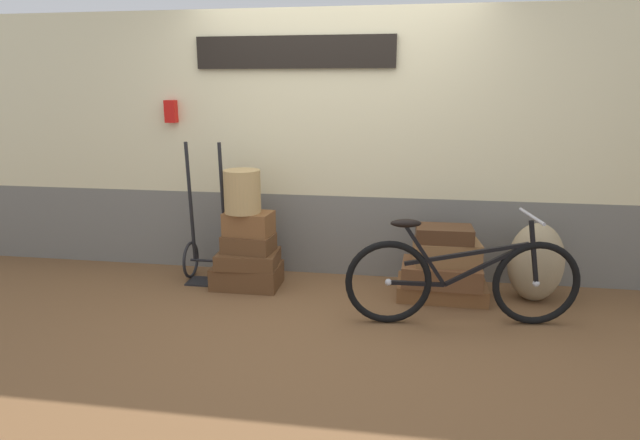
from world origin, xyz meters
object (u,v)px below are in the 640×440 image
at_px(suitcase_2, 249,243).
at_px(suitcase_6, 447,252).
at_px(suitcase_3, 249,223).
at_px(burlap_sack, 536,262).
at_px(suitcase_0, 247,275).
at_px(suitcase_5, 441,273).
at_px(luggage_trolley, 209,250).
at_px(suitcase_4, 441,289).
at_px(suitcase_7, 444,234).
at_px(wicker_basket, 242,191).
at_px(suitcase_1, 248,259).
at_px(bicycle, 461,280).

height_order(suitcase_2, suitcase_6, suitcase_6).
distance_m(suitcase_3, burlap_sack, 2.39).
bearing_deg(suitcase_0, suitcase_2, -19.99).
bearing_deg(suitcase_3, suitcase_5, 4.57).
bearing_deg(luggage_trolley, suitcase_2, -16.93).
bearing_deg(suitcase_3, suitcase_6, 4.88).
height_order(suitcase_0, suitcase_2, suitcase_2).
bearing_deg(suitcase_2, suitcase_4, 6.65).
distance_m(suitcase_6, suitcase_7, 0.16).
relative_size(suitcase_7, wicker_basket, 1.23).
bearing_deg(suitcase_4, suitcase_6, -48.61).
distance_m(suitcase_1, suitcase_5, 1.64).
bearing_deg(bicycle, suitcase_5, 102.96).
height_order(suitcase_1, wicker_basket, wicker_basket).
bearing_deg(luggage_trolley, suitcase_5, -3.85).
relative_size(suitcase_0, bicycle, 0.34).
distance_m(suitcase_5, wicker_basket, 1.79).
distance_m(suitcase_0, luggage_trolley, 0.44).
xyz_separation_m(suitcase_6, burlap_sack, (0.71, 0.08, -0.07)).
bearing_deg(suitcase_1, suitcase_0, 140.17).
relative_size(suitcase_3, suitcase_4, 0.54).
distance_m(suitcase_4, suitcase_7, 0.49).
xyz_separation_m(suitcase_2, suitcase_4, (1.64, 0.02, -0.33)).
relative_size(suitcase_5, burlap_sack, 0.98).
relative_size(suitcase_2, luggage_trolley, 0.34).
height_order(suitcase_4, suitcase_6, suitcase_6).
bearing_deg(suitcase_0, suitcase_6, -0.24).
bearing_deg(suitcase_0, suitcase_4, 0.69).
bearing_deg(bicycle, burlap_sack, 41.11).
bearing_deg(suitcase_2, suitcase_3, 94.81).
distance_m(suitcase_0, suitcase_3, 0.47).
bearing_deg(suitcase_4, bicycle, -78.10).
distance_m(suitcase_3, suitcase_6, 1.67).
xyz_separation_m(suitcase_0, suitcase_7, (1.66, -0.02, 0.46)).
distance_m(suitcase_5, burlap_sack, 0.76).
height_order(suitcase_0, bicycle, bicycle).
bearing_deg(wicker_basket, suitcase_5, -0.45).
bearing_deg(luggage_trolley, suitcase_6, -3.56).
relative_size(suitcase_1, bicycle, 0.30).
bearing_deg(suitcase_0, suitcase_7, -0.66).
relative_size(suitcase_1, suitcase_3, 1.30).
height_order(suitcase_5, suitcase_6, suitcase_6).
xyz_separation_m(suitcase_5, suitcase_7, (0.00, -0.00, 0.34)).
bearing_deg(bicycle, suitcase_4, 101.03).
relative_size(suitcase_5, suitcase_7, 1.42).
bearing_deg(suitcase_2, luggage_trolley, 168.86).
height_order(suitcase_2, wicker_basket, wicker_basket).
relative_size(luggage_trolley, bicycle, 0.74).
bearing_deg(luggage_trolley, suitcase_0, -16.71).
height_order(burlap_sack, bicycle, bicycle).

